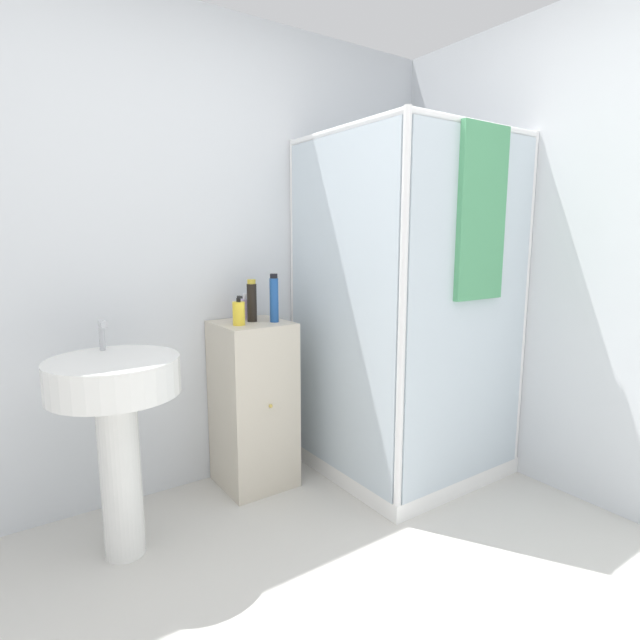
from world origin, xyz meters
TOP-DOWN VIEW (x-y plane):
  - wall_back at (0.00, 1.70)m, footprint 6.40×0.06m
  - shower_enclosure at (1.13, 1.10)m, footprint 0.96×0.99m
  - vanity_cabinet at (0.36, 1.48)m, footprint 0.37×0.40m
  - sink at (-0.40, 1.23)m, footprint 0.53×0.53m
  - soap_dispenser at (0.27, 1.43)m, footprint 0.06×0.06m
  - shampoo_bottle_tall_black at (0.37, 1.50)m, footprint 0.05×0.05m
  - shampoo_bottle_blue at (0.46, 1.41)m, footprint 0.05×0.05m
  - lotion_bottle_white at (0.37, 1.58)m, footprint 0.05×0.06m

SIDE VIEW (x-z plane):
  - vanity_cabinet at x=0.36m, z-range 0.00..0.91m
  - shower_enclosure at x=1.13m, z-range -0.45..1.44m
  - sink at x=-0.40m, z-range 0.15..1.15m
  - lotion_bottle_white at x=0.37m, z-range 0.89..1.03m
  - soap_dispenser at x=0.27m, z-range 0.89..1.04m
  - shampoo_bottle_tall_black at x=0.37m, z-range 0.90..1.13m
  - shampoo_bottle_blue at x=0.46m, z-range 0.90..1.16m
  - wall_back at x=0.00m, z-range 0.00..2.50m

